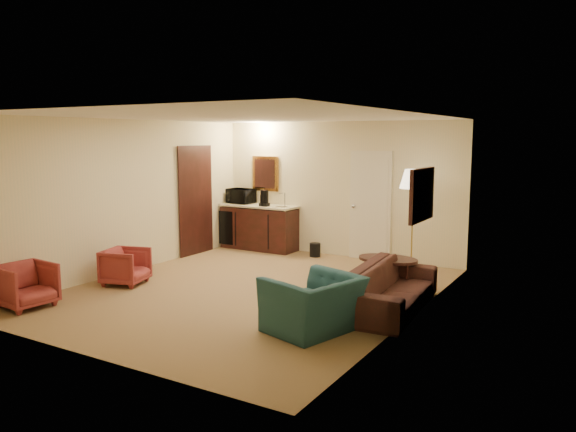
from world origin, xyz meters
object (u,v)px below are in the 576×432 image
(rose_chair_far, at_px, (26,283))
(teal_armchair, at_px, (313,295))
(coffee_maker, at_px, (264,198))
(waste_bin, at_px, (315,250))
(wetbar_cabinet, at_px, (259,227))
(floor_lamp, at_px, (412,221))
(rose_chair_near, at_px, (126,265))
(coffee_table, at_px, (388,275))
(microwave, at_px, (241,194))
(sofa, at_px, (391,280))

(rose_chair_far, bearing_deg, teal_armchair, -69.13)
(teal_armchair, distance_m, coffee_maker, 4.91)
(rose_chair_far, relative_size, waste_bin, 2.55)
(wetbar_cabinet, bearing_deg, rose_chair_far, -95.74)
(waste_bin, bearing_deg, floor_lamp, -7.11)
(rose_chair_far, height_order, waste_bin, rose_chair_far)
(teal_armchair, height_order, coffee_maker, coffee_maker)
(coffee_maker, bearing_deg, waste_bin, 13.69)
(teal_armchair, bearing_deg, rose_chair_near, -80.38)
(rose_chair_near, xyz_separation_m, coffee_table, (3.70, 1.70, -0.06))
(microwave, height_order, coffee_maker, microwave)
(wetbar_cabinet, bearing_deg, teal_armchair, -49.13)
(rose_chair_far, xyz_separation_m, coffee_table, (3.95, 3.25, -0.08))
(teal_armchair, bearing_deg, waste_bin, -136.10)
(floor_lamp, bearing_deg, wetbar_cabinet, 174.54)
(waste_bin, xyz_separation_m, coffee_maker, (-1.15, -0.02, 0.95))
(coffee_maker, bearing_deg, teal_armchair, -37.65)
(microwave, bearing_deg, floor_lamp, -0.25)
(wetbar_cabinet, xyz_separation_m, floor_lamp, (3.35, -0.32, 0.43))
(microwave, bearing_deg, rose_chair_near, -80.45)
(wetbar_cabinet, bearing_deg, floor_lamp, -5.46)
(wetbar_cabinet, xyz_separation_m, waste_bin, (1.35, -0.07, -0.33))
(coffee_table, bearing_deg, rose_chair_far, -140.53)
(wetbar_cabinet, bearing_deg, rose_chair_near, -94.18)
(wetbar_cabinet, xyz_separation_m, rose_chair_far, (-0.50, -4.97, -0.12))
(rose_chair_far, relative_size, coffee_maker, 2.09)
(rose_chair_near, bearing_deg, waste_bin, -41.98)
(coffee_table, height_order, microwave, microwave)
(teal_armchair, relative_size, coffee_table, 1.14)
(sofa, xyz_separation_m, floor_lamp, (-0.45, 2.21, 0.48))
(sofa, relative_size, waste_bin, 7.93)
(teal_armchair, bearing_deg, rose_chair_far, -57.12)
(coffee_table, relative_size, floor_lamp, 0.51)
(sofa, distance_m, coffee_maker, 4.40)
(coffee_table, xyz_separation_m, coffee_maker, (-3.26, 1.63, 0.82))
(rose_chair_far, distance_m, floor_lamp, 6.06)
(sofa, height_order, coffee_table, sofa)
(rose_chair_near, distance_m, microwave, 3.58)
(wetbar_cabinet, relative_size, sofa, 0.78)
(rose_chair_far, relative_size, microwave, 1.21)
(waste_bin, relative_size, coffee_maker, 0.82)
(rose_chair_far, distance_m, waste_bin, 5.24)
(coffee_table, relative_size, microwave, 1.63)
(teal_armchair, relative_size, rose_chair_near, 1.64)
(rose_chair_far, height_order, microwave, microwave)
(coffee_table, xyz_separation_m, microwave, (-3.95, 1.78, 0.85))
(coffee_table, xyz_separation_m, floor_lamp, (-0.10, 1.40, 0.63))
(teal_armchair, distance_m, floor_lamp, 3.54)
(wetbar_cabinet, bearing_deg, microwave, 172.74)
(wetbar_cabinet, height_order, waste_bin, wetbar_cabinet)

